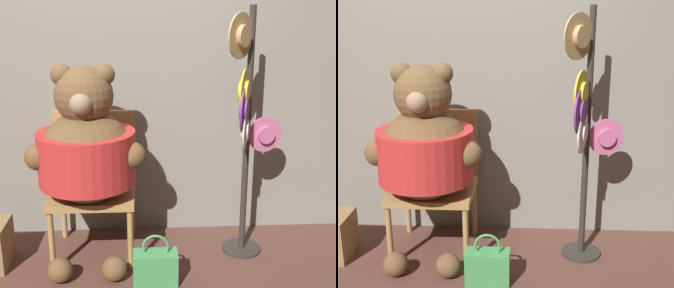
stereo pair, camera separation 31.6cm
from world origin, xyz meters
TOP-DOWN VIEW (x-y plane):
  - ground_plane at (0.00, 0.00)m, footprint 14.00×14.00m
  - wall_back at (0.00, 0.58)m, footprint 8.00×0.10m
  - chair at (-0.15, 0.27)m, footprint 0.59×0.56m
  - teddy_bear at (-0.17, 0.08)m, footprint 0.79×0.70m
  - hat_display_rack at (0.90, 0.07)m, footprint 0.45×0.46m
  - handbag_on_ground at (0.28, -0.26)m, footprint 0.29×0.14m

SIDE VIEW (x-z plane):
  - ground_plane at x=0.00m, z-range 0.00..0.00m
  - handbag_on_ground at x=0.28m, z-range -0.06..0.30m
  - chair at x=-0.15m, z-range 0.04..1.05m
  - teddy_bear at x=-0.17m, z-range 0.11..1.50m
  - hat_display_rack at x=0.90m, z-range 0.11..1.86m
  - wall_back at x=0.00m, z-range 0.00..2.75m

